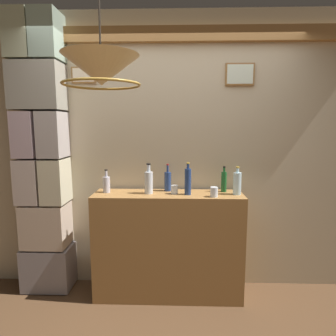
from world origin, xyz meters
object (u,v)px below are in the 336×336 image
glass_tumbler_rocks (214,192)px  pendant_lamp (101,71)px  liquor_bottle_amaro (149,182)px  glass_tumbler_highball (174,190)px  liquor_bottle_mezcal (188,181)px  liquor_bottle_tequila (168,181)px  liquor_bottle_bourbon (224,181)px  liquor_bottle_vermouth (106,184)px  liquor_bottle_brandy (237,183)px

glass_tumbler_rocks → pendant_lamp: bearing=-137.7°
liquor_bottle_amaro → glass_tumbler_highball: bearing=-0.6°
liquor_bottle_amaro → pendant_lamp: (-0.20, -0.84, 0.85)m
glass_tumbler_rocks → liquor_bottle_mezcal: bearing=160.6°
liquor_bottle_mezcal → liquor_bottle_tequila: (-0.19, 0.15, -0.03)m
liquor_bottle_bourbon → pendant_lamp: size_ratio=0.45×
liquor_bottle_bourbon → liquor_bottle_mezcal: bearing=-159.9°
liquor_bottle_bourbon → liquor_bottle_vermouth: 1.13m
liquor_bottle_amaro → pendant_lamp: size_ratio=0.52×
liquor_bottle_bourbon → glass_tumbler_rocks: (-0.12, -0.21, -0.06)m
glass_tumbler_highball → pendant_lamp: (-0.44, -0.84, 0.93)m
liquor_bottle_vermouth → glass_tumbler_highball: liquor_bottle_vermouth is taller
liquor_bottle_brandy → liquor_bottle_bourbon: (-0.11, 0.11, -0.00)m
liquor_bottle_tequila → liquor_bottle_brandy: bearing=-11.4°
liquor_bottle_brandy → glass_tumbler_rocks: liquor_bottle_brandy is taller
liquor_bottle_bourbon → liquor_bottle_vermouth: liquor_bottle_bourbon is taller
liquor_bottle_mezcal → liquor_bottle_tequila: 0.24m
liquor_bottle_vermouth → pendant_lamp: size_ratio=0.41×
liquor_bottle_bourbon → glass_tumbler_rocks: liquor_bottle_bourbon is taller
liquor_bottle_tequila → glass_tumbler_highball: liquor_bottle_tequila is taller
liquor_bottle_vermouth → liquor_bottle_tequila: (0.58, 0.09, 0.02)m
liquor_bottle_bourbon → glass_tumbler_highball: (-0.48, -0.10, -0.06)m
liquor_bottle_brandy → glass_tumbler_rocks: size_ratio=2.91×
liquor_bottle_bourbon → liquor_bottle_tequila: size_ratio=0.93×
liquor_bottle_tequila → glass_tumbler_rocks: size_ratio=2.96×
liquor_bottle_tequila → glass_tumbler_rocks: bearing=-28.6°
liquor_bottle_brandy → liquor_bottle_vermouth: liquor_bottle_brandy is taller
liquor_bottle_tequila → glass_tumbler_highball: size_ratio=3.32×
liquor_bottle_bourbon → liquor_bottle_tequila: 0.54m
liquor_bottle_mezcal → liquor_bottle_vermouth: (-0.77, 0.06, -0.04)m
liquor_bottle_brandy → liquor_bottle_vermouth: bearing=177.9°
liquor_bottle_tequila → pendant_lamp: (-0.38, -0.96, 0.87)m
liquor_bottle_bourbon → liquor_bottle_mezcal: liquor_bottle_mezcal is taller
liquor_bottle_bourbon → glass_tumbler_rocks: size_ratio=2.76×
liquor_bottle_tequila → pendant_lamp: pendant_lamp is taller
liquor_bottle_brandy → liquor_bottle_tequila: size_ratio=0.98×
liquor_bottle_mezcal → glass_tumbler_highball: size_ratio=3.75×
liquor_bottle_bourbon → pendant_lamp: pendant_lamp is taller
liquor_bottle_vermouth → glass_tumbler_highball: bearing=-3.1°
liquor_bottle_brandy → pendant_lamp: (-1.02, -0.83, 0.86)m
liquor_bottle_amaro → liquor_bottle_mezcal: bearing=-4.7°
liquor_bottle_amaro → glass_tumbler_highball: (0.24, -0.00, -0.07)m
glass_tumbler_rocks → pendant_lamp: pendant_lamp is taller
liquor_bottle_mezcal → pendant_lamp: size_ratio=0.55×
liquor_bottle_brandy → glass_tumbler_highball: (-0.58, 0.01, -0.07)m
liquor_bottle_brandy → liquor_bottle_mezcal: 0.46m
pendant_lamp → liquor_bottle_brandy: bearing=39.0°
liquor_bottle_vermouth → glass_tumbler_rocks: liquor_bottle_vermouth is taller
liquor_bottle_mezcal → liquor_bottle_amaro: size_ratio=1.05×
liquor_bottle_tequila → glass_tumbler_highball: 0.15m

